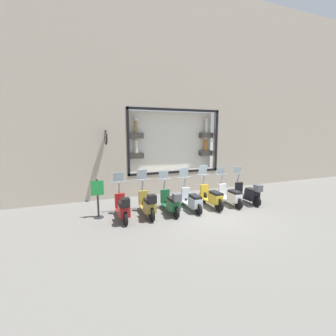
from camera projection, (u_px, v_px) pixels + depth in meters
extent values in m
plane|color=#66635E|center=(208.00, 213.00, 8.84)|extent=(120.00, 120.00, 0.00)
cube|color=#ADA08E|center=(316.00, 103.00, 14.97)|extent=(0.40, 15.49, 10.26)
cube|color=#ADA08E|center=(174.00, 182.00, 12.08)|extent=(0.40, 5.02, 1.05)
cube|color=#ADA08E|center=(174.00, 47.00, 11.04)|extent=(0.40, 5.02, 5.90)
cube|color=black|center=(176.00, 110.00, 11.31)|extent=(0.04, 5.02, 0.12)
cube|color=black|center=(175.00, 172.00, 11.80)|extent=(0.04, 5.02, 0.12)
cube|color=black|center=(216.00, 141.00, 12.41)|extent=(0.04, 0.12, 3.31)
cube|color=black|center=(128.00, 142.00, 10.69)|extent=(0.04, 0.12, 3.31)
cube|color=white|center=(172.00, 141.00, 12.07)|extent=(0.04, 4.78, 3.07)
cube|color=#38332D|center=(206.00, 135.00, 12.52)|extent=(0.36, 0.70, 0.28)
cylinder|color=silver|center=(206.00, 127.00, 12.45)|extent=(0.17, 0.17, 0.61)
sphere|color=beige|center=(207.00, 119.00, 12.39)|extent=(0.22, 0.22, 0.22)
cube|color=#38332D|center=(136.00, 136.00, 11.12)|extent=(0.36, 0.70, 0.28)
cylinder|color=#9E7F4C|center=(136.00, 127.00, 11.06)|extent=(0.16, 0.16, 0.57)
sphere|color=white|center=(136.00, 119.00, 11.00)|extent=(0.21, 0.21, 0.21)
cube|color=#38332D|center=(206.00, 153.00, 12.67)|extent=(0.36, 0.70, 0.28)
cylinder|color=#B26B2D|center=(206.00, 145.00, 12.60)|extent=(0.18, 0.18, 0.65)
sphere|color=white|center=(206.00, 137.00, 12.53)|extent=(0.23, 0.23, 0.23)
cube|color=#38332D|center=(136.00, 156.00, 11.28)|extent=(0.36, 0.70, 0.28)
cylinder|color=silver|center=(136.00, 146.00, 11.20)|extent=(0.18, 0.18, 0.66)
sphere|color=white|center=(136.00, 137.00, 11.13)|extent=(0.24, 0.24, 0.24)
cylinder|color=black|center=(106.00, 137.00, 10.13)|extent=(0.35, 0.05, 0.05)
torus|color=black|center=(106.00, 137.00, 9.97)|extent=(0.67, 0.07, 0.67)
cylinder|color=white|center=(106.00, 137.00, 9.97)|extent=(0.55, 0.03, 0.55)
cylinder|color=black|center=(237.00, 194.00, 10.89)|extent=(0.46, 0.09, 0.46)
cylinder|color=black|center=(257.00, 201.00, 9.66)|extent=(0.46, 0.09, 0.46)
cube|color=black|center=(246.00, 197.00, 10.28)|extent=(1.02, 0.38, 0.06)
cube|color=black|center=(252.00, 195.00, 9.90)|extent=(0.61, 0.35, 0.36)
cube|color=black|center=(252.00, 190.00, 9.86)|extent=(0.58, 0.31, 0.10)
cube|color=black|center=(239.00, 188.00, 10.73)|extent=(0.12, 0.37, 0.56)
cylinder|color=gray|center=(238.00, 178.00, 10.72)|extent=(0.20, 0.06, 0.45)
cylinder|color=gray|center=(238.00, 173.00, 10.75)|extent=(0.04, 0.61, 0.04)
cube|color=silver|center=(237.00, 170.00, 10.76)|extent=(0.08, 0.42, 0.32)
cube|color=#4C4C51|center=(258.00, 188.00, 9.53)|extent=(0.28, 0.28, 0.28)
cylinder|color=black|center=(220.00, 195.00, 10.56)|extent=(0.47, 0.09, 0.47)
cylinder|color=black|center=(239.00, 204.00, 9.33)|extent=(0.47, 0.09, 0.47)
cube|color=silver|center=(229.00, 199.00, 9.95)|extent=(1.02, 0.39, 0.06)
cube|color=silver|center=(234.00, 197.00, 9.57)|extent=(0.61, 0.35, 0.36)
cube|color=black|center=(235.00, 192.00, 9.53)|extent=(0.58, 0.31, 0.10)
cube|color=silver|center=(222.00, 190.00, 10.40)|extent=(0.12, 0.37, 0.56)
cylinder|color=gray|center=(222.00, 179.00, 10.39)|extent=(0.20, 0.06, 0.45)
cylinder|color=gray|center=(221.00, 174.00, 10.42)|extent=(0.04, 0.60, 0.04)
cube|color=silver|center=(221.00, 171.00, 10.43)|extent=(0.09, 0.42, 0.34)
cylinder|color=black|center=(203.00, 197.00, 10.19)|extent=(0.56, 0.09, 0.56)
cylinder|color=black|center=(219.00, 205.00, 9.03)|extent=(0.56, 0.09, 0.56)
cube|color=gold|center=(211.00, 201.00, 9.61)|extent=(1.02, 0.39, 0.06)
cube|color=gold|center=(216.00, 198.00, 9.23)|extent=(0.61, 0.35, 0.36)
cube|color=black|center=(216.00, 193.00, 9.20)|extent=(0.58, 0.31, 0.10)
cube|color=gold|center=(204.00, 191.00, 10.07)|extent=(0.12, 0.37, 0.56)
cylinder|color=gray|center=(204.00, 180.00, 10.05)|extent=(0.20, 0.06, 0.45)
cylinder|color=gray|center=(203.00, 175.00, 10.08)|extent=(0.04, 0.60, 0.04)
cube|color=silver|center=(203.00, 170.00, 10.09)|extent=(0.11, 0.42, 0.44)
cylinder|color=black|center=(184.00, 200.00, 9.91)|extent=(0.45, 0.09, 0.45)
cylinder|color=black|center=(199.00, 209.00, 8.67)|extent=(0.45, 0.09, 0.45)
cube|color=#B7BCC6|center=(191.00, 204.00, 9.29)|extent=(1.02, 0.39, 0.06)
cube|color=#B7BCC6|center=(195.00, 202.00, 8.91)|extent=(0.61, 0.35, 0.36)
cube|color=black|center=(195.00, 197.00, 8.88)|extent=(0.58, 0.31, 0.10)
cube|color=#B7BCC6|center=(185.00, 194.00, 9.74)|extent=(0.12, 0.37, 0.56)
cylinder|color=gray|center=(185.00, 182.00, 9.73)|extent=(0.20, 0.06, 0.45)
cylinder|color=gray|center=(184.00, 177.00, 9.76)|extent=(0.04, 0.60, 0.04)
cube|color=silver|center=(184.00, 172.00, 9.77)|extent=(0.10, 0.42, 0.42)
cylinder|color=black|center=(164.00, 202.00, 9.58)|extent=(0.45, 0.09, 0.45)
cylinder|color=black|center=(176.00, 212.00, 8.34)|extent=(0.45, 0.09, 0.45)
cube|color=#19512D|center=(170.00, 207.00, 8.96)|extent=(1.02, 0.38, 0.06)
cube|color=#19512D|center=(173.00, 205.00, 8.58)|extent=(0.61, 0.35, 0.36)
cube|color=black|center=(173.00, 199.00, 8.55)|extent=(0.58, 0.31, 0.10)
cube|color=#19512D|center=(165.00, 196.00, 9.41)|extent=(0.12, 0.37, 0.56)
cylinder|color=gray|center=(164.00, 184.00, 9.40)|extent=(0.20, 0.06, 0.45)
cylinder|color=gray|center=(164.00, 179.00, 9.43)|extent=(0.04, 0.60, 0.04)
cube|color=silver|center=(164.00, 174.00, 9.44)|extent=(0.09, 0.42, 0.36)
cube|color=#4C4C51|center=(177.00, 197.00, 8.21)|extent=(0.28, 0.28, 0.28)
cylinder|color=black|center=(143.00, 204.00, 9.21)|extent=(0.52, 0.09, 0.52)
cylinder|color=black|center=(152.00, 214.00, 8.03)|extent=(0.52, 0.09, 0.52)
cube|color=olive|center=(147.00, 209.00, 8.62)|extent=(1.02, 0.38, 0.06)
cube|color=olive|center=(150.00, 207.00, 8.25)|extent=(0.61, 0.35, 0.36)
cube|color=black|center=(150.00, 201.00, 8.21)|extent=(0.58, 0.31, 0.10)
cube|color=olive|center=(143.00, 197.00, 9.08)|extent=(0.12, 0.37, 0.56)
cylinder|color=gray|center=(143.00, 185.00, 9.07)|extent=(0.20, 0.06, 0.45)
cylinder|color=gray|center=(142.00, 180.00, 9.10)|extent=(0.04, 0.61, 0.04)
cube|color=silver|center=(142.00, 174.00, 9.10)|extent=(0.10, 0.42, 0.41)
cube|color=black|center=(152.00, 199.00, 7.89)|extent=(0.28, 0.28, 0.28)
cylinder|color=black|center=(120.00, 207.00, 8.90)|extent=(0.48, 0.09, 0.48)
cylinder|color=black|center=(126.00, 218.00, 7.69)|extent=(0.48, 0.09, 0.48)
cube|color=maroon|center=(122.00, 213.00, 8.30)|extent=(1.02, 0.38, 0.06)
cube|color=maroon|center=(124.00, 210.00, 7.92)|extent=(0.61, 0.35, 0.36)
cube|color=black|center=(124.00, 204.00, 7.88)|extent=(0.58, 0.31, 0.10)
cube|color=maroon|center=(120.00, 200.00, 8.75)|extent=(0.12, 0.37, 0.56)
cylinder|color=gray|center=(119.00, 188.00, 8.74)|extent=(0.20, 0.06, 0.45)
cylinder|color=gray|center=(119.00, 182.00, 8.77)|extent=(0.04, 0.61, 0.04)
cube|color=silver|center=(118.00, 177.00, 8.78)|extent=(0.10, 0.42, 0.39)
cube|color=black|center=(125.00, 202.00, 7.55)|extent=(0.28, 0.28, 0.28)
cylinder|color=#232326|center=(99.00, 217.00, 8.41)|extent=(0.36, 0.36, 0.02)
cylinder|color=#232326|center=(98.00, 199.00, 8.30)|extent=(0.07, 0.07, 1.47)
cube|color=#1E8438|center=(97.00, 188.00, 8.22)|extent=(0.03, 0.45, 0.55)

